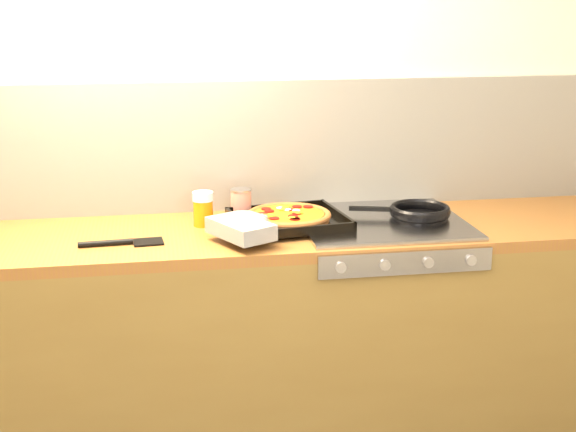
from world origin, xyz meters
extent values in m
plane|color=beige|center=(0.00, 1.40, 1.25)|extent=(3.20, 0.00, 3.20)
cube|color=silver|center=(0.00, 1.39, 1.15)|extent=(3.20, 0.02, 0.50)
cube|color=brown|center=(0.00, 1.10, 0.43)|extent=(3.20, 0.60, 0.86)
cube|color=brown|center=(0.00, 1.10, 0.88)|extent=(3.20, 0.60, 0.04)
cube|color=#95969A|center=(0.45, 0.80, 0.85)|extent=(0.60, 0.03, 0.08)
cylinder|color=#A5A5AA|center=(0.23, 0.78, 0.85)|extent=(0.04, 0.02, 0.04)
cylinder|color=#A5A5AA|center=(0.38, 0.78, 0.85)|extent=(0.04, 0.02, 0.04)
cylinder|color=#A5A5AA|center=(0.53, 0.78, 0.85)|extent=(0.04, 0.02, 0.04)
cylinder|color=#A5A5AA|center=(0.67, 0.78, 0.85)|extent=(0.04, 0.02, 0.04)
cube|color=#95969A|center=(0.45, 1.10, 0.91)|extent=(0.60, 0.56, 0.02)
cube|color=black|center=(0.11, 1.11, 0.92)|extent=(0.43, 0.39, 0.01)
cube|color=black|center=(0.08, 1.27, 0.94)|extent=(0.39, 0.07, 0.02)
cube|color=black|center=(0.13, 0.94, 0.94)|extent=(0.39, 0.07, 0.02)
cube|color=black|center=(0.29, 1.13, 0.94)|extent=(0.06, 0.34, 0.02)
cube|color=black|center=(-0.08, 1.08, 0.94)|extent=(0.06, 0.34, 0.02)
cylinder|color=#A2682F|center=(0.11, 1.11, 0.94)|extent=(0.33, 0.33, 0.02)
torus|color=#A2682F|center=(0.11, 1.11, 0.95)|extent=(0.35, 0.35, 0.02)
cylinder|color=orange|center=(0.11, 1.11, 0.95)|extent=(0.29, 0.29, 0.01)
cylinder|color=maroon|center=(0.14, 1.09, 0.96)|extent=(0.04, 0.04, 0.00)
cylinder|color=maroon|center=(0.03, 1.17, 0.96)|extent=(0.04, 0.04, 0.00)
cylinder|color=maroon|center=(0.11, 1.02, 0.96)|extent=(0.04, 0.04, 0.00)
cylinder|color=maroon|center=(0.01, 1.10, 0.96)|extent=(0.04, 0.04, 0.00)
cylinder|color=maroon|center=(0.15, 1.18, 0.96)|extent=(0.04, 0.04, 0.00)
cylinder|color=maroon|center=(0.11, 1.15, 0.96)|extent=(0.04, 0.04, 0.00)
cylinder|color=maroon|center=(0.04, 1.04, 0.96)|extent=(0.04, 0.04, 0.00)
cylinder|color=maroon|center=(0.19, 1.18, 0.96)|extent=(0.04, 0.04, 0.00)
cylinder|color=maroon|center=(0.12, 1.02, 0.96)|extent=(0.04, 0.04, 0.00)
cylinder|color=maroon|center=(0.11, 1.06, 0.96)|extent=(0.04, 0.04, 0.00)
cylinder|color=maroon|center=(0.04, 1.14, 0.96)|extent=(0.04, 0.04, 0.00)
ellipsoid|color=gold|center=(0.03, 1.08, 0.96)|extent=(0.03, 0.02, 0.01)
ellipsoid|color=gold|center=(0.01, 1.08, 0.96)|extent=(0.03, 0.02, 0.01)
ellipsoid|color=gold|center=(0.09, 1.15, 0.96)|extent=(0.03, 0.02, 0.01)
ellipsoid|color=gold|center=(0.08, 1.19, 0.96)|extent=(0.03, 0.02, 0.01)
ellipsoid|color=gold|center=(0.10, 1.03, 0.96)|extent=(0.03, 0.02, 0.01)
ellipsoid|color=gold|center=(0.14, 1.09, 0.96)|extent=(0.03, 0.02, 0.01)
ellipsoid|color=gold|center=(0.13, 1.11, 0.96)|extent=(0.03, 0.02, 0.01)
ellipsoid|color=gold|center=(0.04, 1.07, 0.96)|extent=(0.03, 0.02, 0.01)
ellipsoid|color=gold|center=(0.10, 1.17, 0.96)|extent=(0.03, 0.02, 0.01)
ellipsoid|color=silver|center=(0.09, 1.18, 0.96)|extent=(0.03, 0.03, 0.01)
ellipsoid|color=silver|center=(0.11, 1.15, 0.96)|extent=(0.03, 0.03, 0.01)
ellipsoid|color=silver|center=(0.14, 1.13, 0.96)|extent=(0.03, 0.03, 0.01)
cube|color=black|center=(-0.09, 0.94, 0.95)|extent=(0.23, 0.27, 0.05)
ellipsoid|color=black|center=(-0.06, 1.05, 0.95)|extent=(0.15, 0.15, 0.05)
cylinder|color=black|center=(-0.02, 0.97, 0.95)|extent=(0.08, 0.11, 0.05)
cylinder|color=black|center=(0.60, 1.10, 0.92)|extent=(0.25, 0.25, 0.01)
torus|color=black|center=(0.60, 1.10, 0.94)|extent=(0.28, 0.28, 0.02)
cube|color=black|center=(0.42, 1.15, 0.94)|extent=(0.16, 0.06, 0.01)
cylinder|color=#AB170D|center=(-0.05, 1.26, 0.96)|extent=(0.08, 0.08, 0.10)
cylinder|color=#B2B2B7|center=(-0.05, 1.26, 1.01)|extent=(0.08, 0.08, 0.01)
cylinder|color=#B2B2B7|center=(-0.05, 1.26, 0.90)|extent=(0.08, 0.08, 0.01)
cylinder|color=orange|center=(-0.20, 1.18, 0.95)|extent=(0.09, 0.09, 0.09)
cylinder|color=silver|center=(-0.20, 1.18, 1.01)|extent=(0.10, 0.10, 0.03)
cylinder|color=tan|center=(0.13, 1.30, 0.91)|extent=(0.26, 0.02, 0.02)
ellipsoid|color=tan|center=(0.27, 1.30, 0.91)|extent=(0.06, 0.04, 0.02)
cube|color=black|center=(-0.39, 1.00, 0.90)|extent=(0.11, 0.09, 0.01)
cylinder|color=black|center=(-0.54, 0.99, 0.91)|extent=(0.18, 0.03, 0.02)
camera|label=1|loc=(-0.36, -1.64, 1.71)|focal=50.00mm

